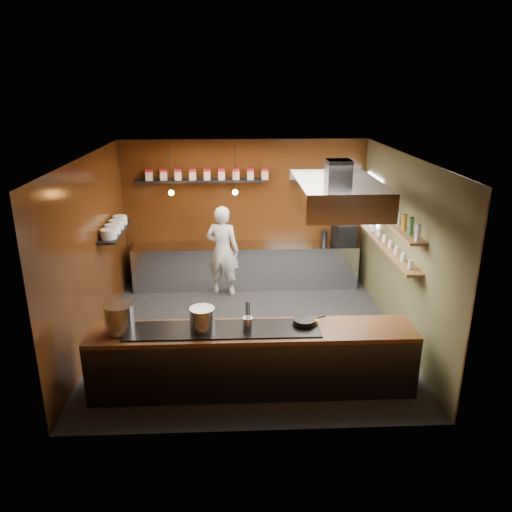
{
  "coord_description": "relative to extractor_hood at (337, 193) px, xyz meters",
  "views": [
    {
      "loc": [
        -0.23,
        -7.59,
        4.04
      ],
      "look_at": [
        0.14,
        0.4,
        1.27
      ],
      "focal_mm": 35.0,
      "sensor_mm": 36.0,
      "label": 1
    }
  ],
  "objects": [
    {
      "name": "prep_counter",
      "position": [
        -1.3,
        2.57,
        -2.06
      ],
      "size": [
        4.6,
        0.65,
        0.9
      ],
      "primitive_type": "cube",
      "color": "silver",
      "rests_on": "floor"
    },
    {
      "name": "bottles",
      "position": [
        1.04,
        0.7,
        -0.45
      ],
      "size": [
        0.06,
        2.66,
        0.24
      ],
      "color": "silver",
      "rests_on": "bottle_shelf_upper"
    },
    {
      "name": "espresso_machine",
      "position": [
        0.73,
        2.57,
        -1.4
      ],
      "size": [
        0.5,
        0.49,
        0.42
      ],
      "primitive_type": "cube",
      "rotation": [
        0.0,
        0.0,
        0.25
      ],
      "color": "black",
      "rests_on": "prep_counter"
    },
    {
      "name": "wine_glasses",
      "position": [
        1.04,
        0.7,
        -0.97
      ],
      "size": [
        0.07,
        2.37,
        0.13
      ],
      "color": "silver",
      "rests_on": "bottle_shelf_lower"
    },
    {
      "name": "storage_tins",
      "position": [
        -2.05,
        2.76,
        -0.17
      ],
      "size": [
        2.43,
        0.13,
        0.22
      ],
      "color": "beige",
      "rests_on": "tin_shelf"
    },
    {
      "name": "window_pane",
      "position": [
        1.15,
        2.1,
        -0.61
      ],
      "size": [
        0.0,
        1.0,
        1.0
      ],
      "primitive_type": "plane",
      "rotation": [
        1.57,
        0.0,
        -1.57
      ],
      "color": "white",
      "rests_on": "right_wall"
    },
    {
      "name": "stockpot_large",
      "position": [
        -3.05,
        -1.19,
        -1.38
      ],
      "size": [
        0.49,
        0.49,
        0.38
      ],
      "primitive_type": "cylinder",
      "rotation": [
        0.0,
        0.0,
        -0.33
      ],
      "color": "silver",
      "rests_on": "pass_counter"
    },
    {
      "name": "bottle_shelf_upper",
      "position": [
        1.04,
        0.7,
        -0.59
      ],
      "size": [
        0.26,
        2.8,
        0.04
      ],
      "primitive_type": "cube",
      "color": "brown",
      "rests_on": "right_wall"
    },
    {
      "name": "pendant_right",
      "position": [
        -1.5,
        2.1,
        -0.35
      ],
      "size": [
        0.1,
        0.1,
        0.95
      ],
      "color": "black",
      "rests_on": "ceiling"
    },
    {
      "name": "right_wall",
      "position": [
        1.2,
        0.4,
        -1.01
      ],
      "size": [
        0.0,
        5.0,
        5.0
      ],
      "primitive_type": "plane",
      "rotation": [
        1.57,
        0.0,
        -1.57
      ],
      "color": "brown",
      "rests_on": "ground"
    },
    {
      "name": "tin_shelf",
      "position": [
        -2.2,
        2.76,
        -0.31
      ],
      "size": [
        2.6,
        0.26,
        0.04
      ],
      "primitive_type": "cube",
      "color": "black",
      "rests_on": "back_wall"
    },
    {
      "name": "pendant_left",
      "position": [
        -2.7,
        2.1,
        -0.35
      ],
      "size": [
        0.1,
        0.1,
        0.95
      ],
      "color": "black",
      "rests_on": "ceiling"
    },
    {
      "name": "stockpot_small",
      "position": [
        -1.97,
        -1.21,
        -1.41
      ],
      "size": [
        0.37,
        0.37,
        0.31
      ],
      "primitive_type": "cylinder",
      "rotation": [
        0.0,
        0.0,
        -0.1
      ],
      "color": "#B9BBC0",
      "rests_on": "pass_counter"
    },
    {
      "name": "utensil_crock",
      "position": [
        -1.37,
        -1.24,
        -1.48
      ],
      "size": [
        0.18,
        0.18,
        0.18
      ],
      "primitive_type": "cylinder",
      "rotation": [
        0.0,
        0.0,
        0.35
      ],
      "color": "silver",
      "rests_on": "pass_counter"
    },
    {
      "name": "chef",
      "position": [
        -1.77,
        2.19,
        -1.6
      ],
      "size": [
        0.76,
        0.6,
        1.82
      ],
      "primitive_type": "imported",
      "rotation": [
        0.0,
        0.0,
        2.86
      ],
      "color": "silver",
      "rests_on": "floor"
    },
    {
      "name": "plate_shelf",
      "position": [
        -3.64,
        1.4,
        -0.96
      ],
      "size": [
        0.3,
        1.4,
        0.04
      ],
      "primitive_type": "cube",
      "color": "black",
      "rests_on": "left_wall"
    },
    {
      "name": "butter_jar",
      "position": [
        -0.45,
        -1.12,
        -1.54
      ],
      "size": [
        0.1,
        0.1,
        0.08
      ],
      "primitive_type": "cylinder",
      "rotation": [
        0.0,
        0.0,
        0.1
      ],
      "color": "yellow",
      "rests_on": "pass_counter"
    },
    {
      "name": "plate_stacks",
      "position": [
        -3.64,
        1.4,
        -0.86
      ],
      "size": [
        0.26,
        1.16,
        0.16
      ],
      "color": "white",
      "rests_on": "plate_shelf"
    },
    {
      "name": "bottle_shelf_lower",
      "position": [
        1.04,
        0.7,
        -1.06
      ],
      "size": [
        0.26,
        2.8,
        0.04
      ],
      "primitive_type": "cube",
      "color": "brown",
      "rests_on": "right_wall"
    },
    {
      "name": "floor",
      "position": [
        -1.3,
        0.4,
        -2.51
      ],
      "size": [
        5.0,
        5.0,
        0.0
      ],
      "primitive_type": "plane",
      "color": "black",
      "rests_on": "ground"
    },
    {
      "name": "frying_pan",
      "position": [
        -0.59,
        -1.12,
        -1.53
      ],
      "size": [
        0.47,
        0.32,
        0.08
      ],
      "color": "black",
      "rests_on": "pass_counter"
    },
    {
      "name": "ceiling",
      "position": [
        -1.3,
        0.4,
        0.49
      ],
      "size": [
        5.0,
        5.0,
        0.0
      ],
      "primitive_type": "plane",
      "rotation": [
        3.14,
        0.0,
        0.0
      ],
      "color": "silver",
      "rests_on": "back_wall"
    },
    {
      "name": "pass_counter",
      "position": [
        -1.3,
        -1.2,
        -2.04
      ],
      "size": [
        4.4,
        0.72,
        0.94
      ],
      "color": "#38383D",
      "rests_on": "floor"
    },
    {
      "name": "left_wall",
      "position": [
        -3.8,
        0.4,
        -1.01
      ],
      "size": [
        0.0,
        5.0,
        5.0
      ],
      "primitive_type": "plane",
      "rotation": [
        1.57,
        0.0,
        1.57
      ],
      "color": "#38170A",
      "rests_on": "ground"
    },
    {
      "name": "extractor_hood",
      "position": [
        0.0,
        0.0,
        0.0
      ],
      "size": [
        1.2,
        2.0,
        0.72
      ],
      "color": "#38383D",
      "rests_on": "ceiling"
    },
    {
      "name": "back_wall",
      "position": [
        -1.3,
        2.9,
        -1.01
      ],
      "size": [
        5.0,
        0.0,
        5.0
      ],
      "primitive_type": "plane",
      "rotation": [
        1.57,
        0.0,
        0.0
      ],
      "color": "#38170A",
      "rests_on": "ground"
    }
  ]
}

